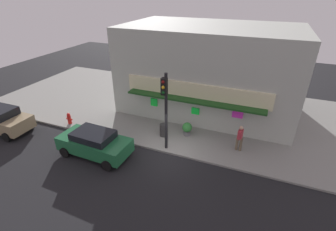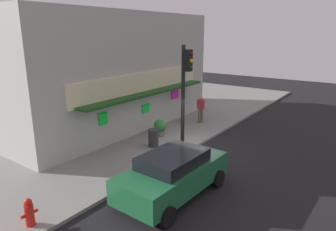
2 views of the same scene
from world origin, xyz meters
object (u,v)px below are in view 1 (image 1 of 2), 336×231
object	(u,v)px
traffic_light	(165,103)
parked_car_tan	(0,119)
fire_hydrant	(69,118)
potted_plant_by_doorway	(187,128)
parked_car_green	(95,143)
trash_can	(163,130)
pedestrian	(240,137)

from	to	relation	value
traffic_light	parked_car_tan	size ratio (longest dim) A/B	1.08
fire_hydrant	potted_plant_by_doorway	world-z (taller)	potted_plant_by_doorway
parked_car_green	potted_plant_by_doorway	bearing A→B (deg)	41.56
traffic_light	trash_can	xyz separation A→B (m)	(-0.71, 1.32, -2.67)
parked_car_green	pedestrian	bearing A→B (deg)	23.70
trash_can	potted_plant_by_doorway	xyz separation A→B (m)	(1.43, 0.68, 0.06)
parked_car_tan	traffic_light	bearing A→B (deg)	10.04
trash_can	parked_car_tan	world-z (taller)	parked_car_tan
traffic_light	fire_hydrant	xyz separation A→B (m)	(-7.69, 0.29, -2.69)
traffic_light	parked_car_green	distance (m)	4.86
trash_can	parked_car_green	size ratio (longest dim) A/B	0.20
trash_can	potted_plant_by_doorway	distance (m)	1.59
traffic_light	pedestrian	world-z (taller)	traffic_light
pedestrian	potted_plant_by_doorway	bearing A→B (deg)	172.00
fire_hydrant	trash_can	xyz separation A→B (m)	(6.98, 1.03, 0.03)
pedestrian	parked_car_green	bearing A→B (deg)	-156.30
traffic_light	parked_car_green	world-z (taller)	traffic_light
potted_plant_by_doorway	trash_can	bearing A→B (deg)	-154.47
parked_car_green	traffic_light	bearing A→B (deg)	27.56
trash_can	parked_car_tan	bearing A→B (deg)	-162.75
potted_plant_by_doorway	parked_car_green	world-z (taller)	parked_car_green
trash_can	pedestrian	bearing A→B (deg)	2.34
fire_hydrant	parked_car_green	world-z (taller)	parked_car_green
traffic_light	trash_can	bearing A→B (deg)	118.14
potted_plant_by_doorway	parked_car_tan	size ratio (longest dim) A/B	0.20
fire_hydrant	parked_car_tan	xyz separation A→B (m)	(-3.88, -2.34, 0.35)
parked_car_tan	parked_car_green	bearing A→B (deg)	0.69
pedestrian	parked_car_green	size ratio (longest dim) A/B	0.38
traffic_light	parked_car_green	xyz separation A→B (m)	(-3.74, -1.95, -2.40)
pedestrian	parked_car_green	distance (m)	8.65
pedestrian	parked_car_green	xyz separation A→B (m)	(-7.92, -3.48, -0.22)
pedestrian	potted_plant_by_doorway	size ratio (longest dim) A/B	1.85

